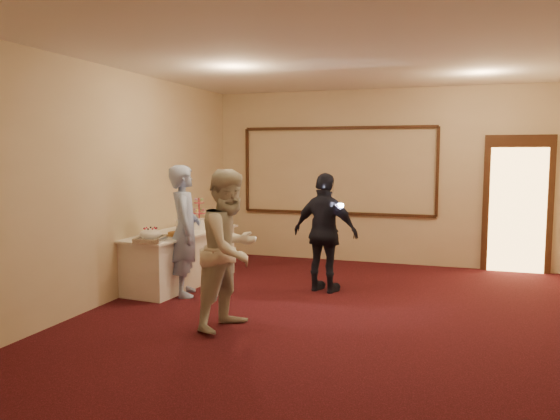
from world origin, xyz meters
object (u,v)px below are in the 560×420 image
at_px(pavlova_tray, 151,236).
at_px(tart, 177,234).
at_px(plate_stack_b, 199,224).
at_px(guest, 325,233).
at_px(plate_stack_a, 183,225).
at_px(buffet_table, 180,258).
at_px(cupcake_stand, 199,214).
at_px(man, 185,231).
at_px(woman, 230,249).

distance_m(pavlova_tray, tart, 0.52).
xyz_separation_m(plate_stack_b, guest, (1.97, -0.10, -0.03)).
bearing_deg(plate_stack_b, guest, -2.78).
xyz_separation_m(pavlova_tray, plate_stack_a, (-0.07, 1.00, 0.01)).
bearing_deg(buffet_table, guest, 6.34).
bearing_deg(plate_stack_a, cupcake_stand, 99.56).
bearing_deg(plate_stack_a, man, -59.31).
bearing_deg(pavlova_tray, plate_stack_b, 86.33).
height_order(buffet_table, man, man).
xyz_separation_m(plate_stack_b, tart, (0.03, -0.72, -0.05)).
xyz_separation_m(cupcake_stand, guest, (2.26, -0.69, -0.11)).
height_order(cupcake_stand, woman, woman).
height_order(buffet_table, pavlova_tray, pavlova_tray).
height_order(plate_stack_a, man, man).
bearing_deg(plate_stack_a, woman, -48.87).
xyz_separation_m(cupcake_stand, tart, (0.32, -1.31, -0.14)).
bearing_deg(plate_stack_b, cupcake_stand, 116.14).
xyz_separation_m(buffet_table, plate_stack_b, (0.15, 0.33, 0.46)).
bearing_deg(cupcake_stand, buffet_table, -81.28).
height_order(cupcake_stand, tart, cupcake_stand).
xyz_separation_m(plate_stack_b, man, (0.22, -0.86, 0.03)).
distance_m(pavlova_tray, plate_stack_a, 1.00).
bearing_deg(woman, buffet_table, 57.29).
bearing_deg(cupcake_stand, pavlova_tray, -83.36).
distance_m(buffet_table, plate_stack_b, 0.59).
relative_size(buffet_table, pavlova_tray, 4.26).
bearing_deg(man, guest, -92.05).
bearing_deg(cupcake_stand, plate_stack_b, -63.86).
xyz_separation_m(cupcake_stand, plate_stack_a, (0.14, -0.82, -0.08)).
distance_m(cupcake_stand, woman, 3.02).
distance_m(pavlova_tray, guest, 2.34).
distance_m(man, guest, 1.91).
relative_size(buffet_table, guest, 1.31).
bearing_deg(plate_stack_b, woman, -55.29).
height_order(pavlova_tray, plate_stack_b, pavlova_tray).
bearing_deg(guest, plate_stack_a, 18.19).
height_order(plate_stack_b, woman, woman).
height_order(plate_stack_b, guest, guest).
bearing_deg(cupcake_stand, woman, -57.16).
distance_m(cupcake_stand, plate_stack_b, 0.67).
bearing_deg(plate_stack_a, plate_stack_b, 56.01).
distance_m(buffet_table, woman, 2.25).
relative_size(plate_stack_a, plate_stack_b, 1.03).
bearing_deg(woman, pavlova_tray, 77.80).
relative_size(plate_stack_b, tart, 0.65).
height_order(cupcake_stand, plate_stack_b, cupcake_stand).
relative_size(plate_stack_b, guest, 0.12).
height_order(buffet_table, plate_stack_b, plate_stack_b).
bearing_deg(guest, plate_stack_b, 11.87).
bearing_deg(pavlova_tray, plate_stack_a, 94.23).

